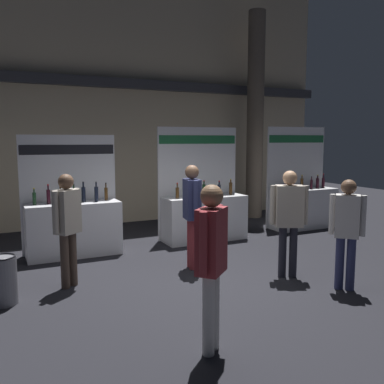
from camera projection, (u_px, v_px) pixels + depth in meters
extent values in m
plane|color=black|center=(193.00, 280.00, 6.47)|extent=(25.05, 25.05, 0.00)
cube|color=tan|center=(107.00, 97.00, 10.52)|extent=(12.53, 0.25, 6.44)
cube|color=#2D2D33|center=(109.00, 83.00, 10.21)|extent=(12.53, 0.20, 0.24)
cylinder|color=#51473D|center=(255.00, 117.00, 11.42)|extent=(0.46, 0.46, 5.56)
cube|color=white|center=(74.00, 229.00, 7.78)|extent=(1.70, 0.60, 1.00)
cube|color=white|center=(70.00, 194.00, 8.00)|extent=(1.78, 0.04, 2.25)
cube|color=black|center=(68.00, 150.00, 7.88)|extent=(1.73, 0.01, 0.18)
cylinder|color=#19381E|center=(34.00, 199.00, 7.46)|extent=(0.06, 0.06, 0.22)
cylinder|color=#19381E|center=(34.00, 191.00, 7.45)|extent=(0.03, 0.03, 0.06)
cylinder|color=gold|center=(34.00, 188.00, 7.44)|extent=(0.03, 0.03, 0.02)
cylinder|color=black|center=(48.00, 197.00, 7.56)|extent=(0.07, 0.07, 0.26)
cylinder|color=black|center=(48.00, 188.00, 7.54)|extent=(0.03, 0.03, 0.08)
cylinder|color=red|center=(48.00, 185.00, 7.54)|extent=(0.03, 0.03, 0.02)
cylinder|color=#472D14|center=(61.00, 196.00, 7.67)|extent=(0.07, 0.07, 0.26)
cylinder|color=#472D14|center=(60.00, 187.00, 7.65)|extent=(0.03, 0.03, 0.07)
cylinder|color=red|center=(60.00, 185.00, 7.64)|extent=(0.03, 0.03, 0.02)
cylinder|color=#19381E|center=(74.00, 196.00, 7.65)|extent=(0.07, 0.07, 0.28)
cylinder|color=#19381E|center=(74.00, 186.00, 7.63)|extent=(0.03, 0.03, 0.06)
cylinder|color=black|center=(74.00, 184.00, 7.62)|extent=(0.03, 0.03, 0.02)
cylinder|color=black|center=(84.00, 194.00, 7.82)|extent=(0.07, 0.07, 0.28)
cylinder|color=black|center=(83.00, 185.00, 7.80)|extent=(0.03, 0.03, 0.08)
cylinder|color=black|center=(83.00, 182.00, 7.79)|extent=(0.03, 0.03, 0.02)
cylinder|color=black|center=(96.00, 194.00, 7.87)|extent=(0.07, 0.07, 0.28)
cylinder|color=black|center=(96.00, 185.00, 7.85)|extent=(0.03, 0.03, 0.08)
cylinder|color=black|center=(96.00, 182.00, 7.84)|extent=(0.03, 0.03, 0.02)
cylinder|color=#472D14|center=(106.00, 194.00, 8.04)|extent=(0.06, 0.06, 0.24)
cylinder|color=#472D14|center=(106.00, 186.00, 8.02)|extent=(0.03, 0.03, 0.08)
cylinder|color=black|center=(106.00, 183.00, 8.02)|extent=(0.03, 0.03, 0.02)
cube|color=white|center=(205.00, 218.00, 8.96)|extent=(1.80, 0.60, 0.95)
cube|color=white|center=(198.00, 183.00, 9.18)|extent=(1.89, 0.04, 2.43)
cube|color=#1E6638|center=(199.00, 140.00, 9.04)|extent=(1.83, 0.01, 0.18)
cylinder|color=#472D14|center=(177.00, 193.00, 8.58)|extent=(0.07, 0.07, 0.23)
cylinder|color=#472D14|center=(177.00, 186.00, 8.56)|extent=(0.03, 0.03, 0.08)
cylinder|color=red|center=(177.00, 183.00, 8.56)|extent=(0.03, 0.03, 0.02)
cylinder|color=black|center=(192.00, 191.00, 8.70)|extent=(0.07, 0.07, 0.26)
cylinder|color=black|center=(192.00, 183.00, 8.68)|extent=(0.03, 0.03, 0.08)
cylinder|color=red|center=(192.00, 181.00, 8.68)|extent=(0.03, 0.03, 0.02)
cylinder|color=#19381E|center=(204.00, 190.00, 8.91)|extent=(0.07, 0.07, 0.25)
cylinder|color=#19381E|center=(204.00, 183.00, 8.89)|extent=(0.03, 0.03, 0.07)
cylinder|color=red|center=(204.00, 181.00, 8.89)|extent=(0.03, 0.03, 0.02)
cylinder|color=black|center=(219.00, 190.00, 8.98)|extent=(0.07, 0.07, 0.25)
cylinder|color=black|center=(219.00, 183.00, 8.96)|extent=(0.03, 0.03, 0.06)
cylinder|color=red|center=(219.00, 181.00, 8.96)|extent=(0.03, 0.03, 0.02)
cylinder|color=#472D14|center=(231.00, 189.00, 9.20)|extent=(0.07, 0.07, 0.27)
cylinder|color=#472D14|center=(231.00, 181.00, 9.17)|extent=(0.03, 0.03, 0.06)
cylinder|color=gold|center=(231.00, 179.00, 9.17)|extent=(0.03, 0.03, 0.02)
cube|color=white|center=(304.00, 208.00, 10.22)|extent=(1.65, 0.60, 0.97)
cube|color=white|center=(296.00, 177.00, 10.43)|extent=(1.73, 0.04, 2.47)
cube|color=#1E6638|center=(297.00, 139.00, 10.29)|extent=(1.68, 0.01, 0.18)
cylinder|color=black|center=(286.00, 185.00, 9.83)|extent=(0.06, 0.06, 0.24)
cylinder|color=black|center=(286.00, 179.00, 9.82)|extent=(0.03, 0.03, 0.06)
cylinder|color=red|center=(286.00, 177.00, 9.81)|extent=(0.03, 0.03, 0.02)
cylinder|color=black|center=(293.00, 184.00, 9.97)|extent=(0.07, 0.07, 0.28)
cylinder|color=black|center=(293.00, 177.00, 9.95)|extent=(0.03, 0.03, 0.08)
cylinder|color=red|center=(293.00, 175.00, 9.94)|extent=(0.03, 0.03, 0.02)
cylinder|color=#472D14|center=(302.00, 184.00, 10.06)|extent=(0.07, 0.07, 0.27)
cylinder|color=#472D14|center=(302.00, 177.00, 10.04)|extent=(0.03, 0.03, 0.06)
cylinder|color=gold|center=(302.00, 175.00, 10.04)|extent=(0.03, 0.03, 0.02)
cylinder|color=black|center=(311.00, 184.00, 10.12)|extent=(0.06, 0.06, 0.23)
cylinder|color=black|center=(312.00, 178.00, 10.11)|extent=(0.03, 0.03, 0.06)
cylinder|color=black|center=(312.00, 177.00, 10.10)|extent=(0.03, 0.03, 0.02)
cylinder|color=black|center=(317.00, 183.00, 10.25)|extent=(0.08, 0.08, 0.25)
cylinder|color=black|center=(318.00, 177.00, 10.23)|extent=(0.03, 0.03, 0.06)
cylinder|color=gold|center=(318.00, 175.00, 10.23)|extent=(0.03, 0.03, 0.02)
cylinder|color=black|center=(323.00, 183.00, 10.41)|extent=(0.07, 0.07, 0.24)
cylinder|color=black|center=(323.00, 176.00, 10.39)|extent=(0.03, 0.03, 0.09)
cylinder|color=red|center=(323.00, 174.00, 10.38)|extent=(0.03, 0.03, 0.02)
cylinder|color=slate|center=(3.00, 281.00, 5.49)|extent=(0.37, 0.37, 0.63)
torus|color=black|center=(1.00, 257.00, 5.45)|extent=(0.36, 0.36, 0.02)
cylinder|color=navy|center=(351.00, 264.00, 6.00)|extent=(0.12, 0.12, 0.77)
cylinder|color=navy|center=(340.00, 263.00, 6.05)|extent=(0.12, 0.12, 0.77)
cube|color=silver|center=(347.00, 216.00, 5.93)|extent=(0.39, 0.39, 0.61)
sphere|color=brown|center=(349.00, 187.00, 5.88)|extent=(0.21, 0.21, 0.21)
cylinder|color=silver|center=(363.00, 216.00, 5.86)|extent=(0.08, 0.08, 0.58)
cylinder|color=silver|center=(332.00, 214.00, 6.00)|extent=(0.08, 0.08, 0.58)
cylinder|color=#23232D|center=(293.00, 252.00, 6.57)|extent=(0.12, 0.12, 0.81)
cylinder|color=#23232D|center=(282.00, 252.00, 6.58)|extent=(0.12, 0.12, 0.81)
cube|color=#ADA393|center=(289.00, 206.00, 6.48)|extent=(0.49, 0.42, 0.64)
sphere|color=tan|center=(290.00, 178.00, 6.43)|extent=(0.22, 0.22, 0.22)
cylinder|color=#ADA393|center=(306.00, 205.00, 6.48)|extent=(0.08, 0.08, 0.61)
cylinder|color=#ADA393|center=(273.00, 205.00, 6.49)|extent=(0.08, 0.08, 0.61)
cylinder|color=silver|center=(208.00, 315.00, 4.18)|extent=(0.12, 0.12, 0.83)
cylinder|color=silver|center=(213.00, 310.00, 4.31)|extent=(0.12, 0.12, 0.83)
cube|color=maroon|center=(211.00, 241.00, 4.15)|extent=(0.42, 0.41, 0.66)
sphere|color=#8C6647|center=(212.00, 196.00, 4.09)|extent=(0.23, 0.23, 0.23)
cylinder|color=maroon|center=(203.00, 244.00, 3.94)|extent=(0.08, 0.08, 0.63)
cylinder|color=maroon|center=(219.00, 234.00, 4.36)|extent=(0.08, 0.08, 0.63)
cylinder|color=maroon|center=(193.00, 245.00, 6.95)|extent=(0.12, 0.12, 0.84)
cylinder|color=maroon|center=(191.00, 243.00, 7.10)|extent=(0.12, 0.12, 0.84)
cube|color=navy|center=(192.00, 199.00, 6.93)|extent=(0.29, 0.40, 0.67)
sphere|color=brown|center=(192.00, 172.00, 6.87)|extent=(0.23, 0.23, 0.23)
cylinder|color=navy|center=(196.00, 200.00, 6.71)|extent=(0.08, 0.08, 0.63)
cylinder|color=navy|center=(188.00, 197.00, 7.14)|extent=(0.08, 0.08, 0.63)
cylinder|color=#47382D|center=(65.00, 261.00, 6.06)|extent=(0.12, 0.12, 0.81)
cylinder|color=#47382D|center=(73.00, 259.00, 6.20)|extent=(0.12, 0.12, 0.81)
cube|color=#ADA393|center=(67.00, 212.00, 6.04)|extent=(0.42, 0.40, 0.64)
sphere|color=brown|center=(66.00, 182.00, 5.99)|extent=(0.22, 0.22, 0.22)
cylinder|color=#ADA393|center=(56.00, 213.00, 5.85)|extent=(0.08, 0.08, 0.61)
cylinder|color=#ADA393|center=(78.00, 208.00, 6.23)|extent=(0.08, 0.08, 0.61)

